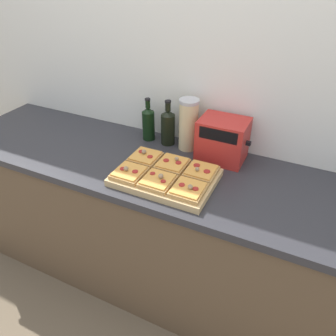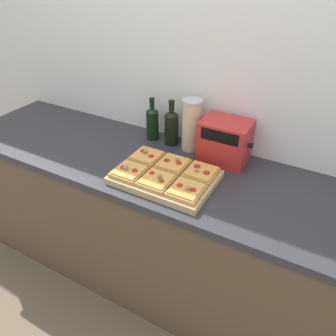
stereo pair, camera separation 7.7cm
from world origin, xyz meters
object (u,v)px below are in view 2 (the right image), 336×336
wine_bottle (171,126)px  grain_jar_tall (192,125)px  cutting_board (165,177)px  toaster_oven (225,141)px  olive_oil_bottle (152,122)px

wine_bottle → grain_jar_tall: size_ratio=0.91×
cutting_board → toaster_oven: toaster_oven is taller
grain_jar_tall → toaster_oven: (0.21, -0.03, -0.03)m
grain_jar_tall → toaster_oven: grain_jar_tall is taller
olive_oil_bottle → grain_jar_tall: size_ratio=0.87×
olive_oil_bottle → toaster_oven: bearing=-3.5°
olive_oil_bottle → wine_bottle: bearing=0.0°
cutting_board → wine_bottle: bearing=113.7°
toaster_oven → grain_jar_tall: bearing=172.4°
olive_oil_bottle → toaster_oven: size_ratio=0.94×
wine_bottle → toaster_oven: size_ratio=0.97×
cutting_board → olive_oil_bottle: size_ratio=1.90×
cutting_board → wine_bottle: wine_bottle is taller
wine_bottle → grain_jar_tall: bearing=0.0°
wine_bottle → toaster_oven: (0.33, -0.03, 0.01)m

